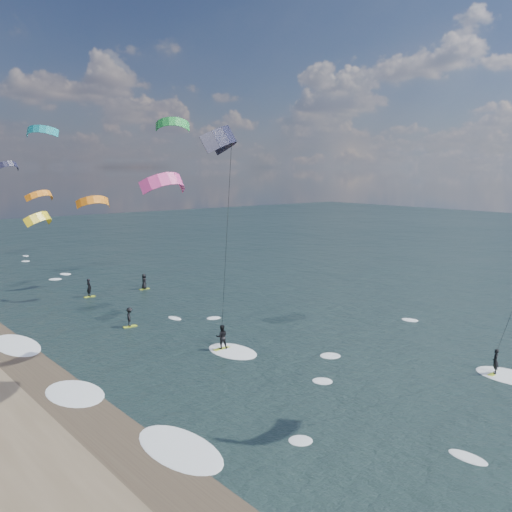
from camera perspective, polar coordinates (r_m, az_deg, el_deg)
ground at (r=29.48m, az=17.17°, el=-16.25°), size 260.00×260.00×0.00m
wet_sand_strip at (r=29.34m, az=-14.95°, el=-16.27°), size 3.00×240.00×0.00m
kitesurfer_near_b at (r=32.89m, az=-2.56°, el=4.40°), size 6.94×9.20×15.01m
far_kitesurfers at (r=52.74m, az=-13.07°, el=-3.98°), size 8.66×12.88×1.78m
bg_kite_field at (r=73.05m, az=-21.63°, el=7.96°), size 14.35×74.80×9.64m
shoreline_surf at (r=33.80m, az=-16.46°, el=-12.89°), size 2.40×79.40×0.11m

